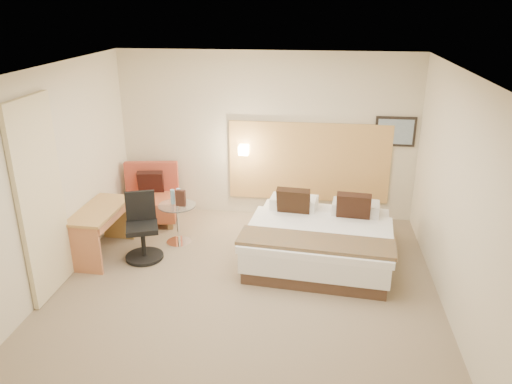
# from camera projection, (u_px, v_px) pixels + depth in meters

# --- Properties ---
(floor) EXTENTS (4.80, 5.00, 0.02)m
(floor) POSITION_uv_depth(u_px,v_px,m) (244.00, 293.00, 6.24)
(floor) COLOR #826F57
(floor) RESTS_ON ground
(ceiling) EXTENTS (4.80, 5.00, 0.02)m
(ceiling) POSITION_uv_depth(u_px,v_px,m) (242.00, 71.00, 5.26)
(ceiling) COLOR white
(ceiling) RESTS_ON floor
(wall_back) EXTENTS (4.80, 0.02, 2.70)m
(wall_back) POSITION_uv_depth(u_px,v_px,m) (266.00, 136.00, 8.07)
(wall_back) COLOR beige
(wall_back) RESTS_ON floor
(wall_front) EXTENTS (4.80, 0.02, 2.70)m
(wall_front) POSITION_uv_depth(u_px,v_px,m) (188.00, 321.00, 3.42)
(wall_front) COLOR beige
(wall_front) RESTS_ON floor
(wall_left) EXTENTS (0.02, 5.00, 2.70)m
(wall_left) POSITION_uv_depth(u_px,v_px,m) (46.00, 182.00, 6.03)
(wall_left) COLOR beige
(wall_left) RESTS_ON floor
(wall_right) EXTENTS (0.02, 5.00, 2.70)m
(wall_right) POSITION_uv_depth(u_px,v_px,m) (460.00, 201.00, 5.46)
(wall_right) COLOR beige
(wall_right) RESTS_ON floor
(headboard_panel) EXTENTS (2.60, 0.04, 1.30)m
(headboard_panel) POSITION_uv_depth(u_px,v_px,m) (309.00, 162.00, 8.09)
(headboard_panel) COLOR tan
(headboard_panel) RESTS_ON wall_back
(art_frame) EXTENTS (0.62, 0.03, 0.47)m
(art_frame) POSITION_uv_depth(u_px,v_px,m) (395.00, 131.00, 7.75)
(art_frame) COLOR black
(art_frame) RESTS_ON wall_back
(art_canvas) EXTENTS (0.54, 0.01, 0.39)m
(art_canvas) POSITION_uv_depth(u_px,v_px,m) (395.00, 132.00, 7.73)
(art_canvas) COLOR #748CA0
(art_canvas) RESTS_ON wall_back
(lamp_arm) EXTENTS (0.02, 0.12, 0.02)m
(lamp_arm) POSITION_uv_depth(u_px,v_px,m) (244.00, 149.00, 8.10)
(lamp_arm) COLOR silver
(lamp_arm) RESTS_ON wall_back
(lamp_shade) EXTENTS (0.15, 0.15, 0.15)m
(lamp_shade) POSITION_uv_depth(u_px,v_px,m) (244.00, 150.00, 8.05)
(lamp_shade) COLOR #F3E2BD
(lamp_shade) RESTS_ON wall_back
(curtain) EXTENTS (0.06, 0.90, 2.42)m
(curtain) POSITION_uv_depth(u_px,v_px,m) (41.00, 200.00, 5.84)
(curtain) COLOR beige
(curtain) RESTS_ON wall_left
(bottle_a) EXTENTS (0.08, 0.08, 0.22)m
(bottle_a) POSITION_uv_depth(u_px,v_px,m) (173.00, 197.00, 7.29)
(bottle_a) COLOR #8CC0D9
(bottle_a) RESTS_ON side_table
(bottle_b) EXTENTS (0.08, 0.08, 0.22)m
(bottle_b) POSITION_uv_depth(u_px,v_px,m) (179.00, 196.00, 7.33)
(bottle_b) COLOR #9BBBEF
(bottle_b) RESTS_ON side_table
(menu_folder) EXTENTS (0.15, 0.08, 0.24)m
(menu_folder) POSITION_uv_depth(u_px,v_px,m) (181.00, 198.00, 7.21)
(menu_folder) COLOR #371D16
(menu_folder) RESTS_ON side_table
(bed) EXTENTS (2.09, 2.05, 0.94)m
(bed) POSITION_uv_depth(u_px,v_px,m) (320.00, 239.00, 6.94)
(bed) COLOR #452F22
(bed) RESTS_ON floor
(lounge_chair) EXTENTS (0.98, 0.90, 0.92)m
(lounge_chair) POSITION_uv_depth(u_px,v_px,m) (151.00, 199.00, 8.16)
(lounge_chair) COLOR #B08153
(lounge_chair) RESTS_ON floor
(side_table) EXTENTS (0.63, 0.63, 0.61)m
(side_table) POSITION_uv_depth(u_px,v_px,m) (178.00, 222.00, 7.38)
(side_table) COLOR white
(side_table) RESTS_ON floor
(desk) EXTENTS (0.56, 1.16, 0.71)m
(desk) POSITION_uv_depth(u_px,v_px,m) (102.00, 219.00, 6.95)
(desk) COLOR #B38346
(desk) RESTS_ON floor
(desk_chair) EXTENTS (0.68, 0.68, 0.94)m
(desk_chair) POSITION_uv_depth(u_px,v_px,m) (143.00, 232.00, 6.95)
(desk_chair) COLOR black
(desk_chair) RESTS_ON floor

